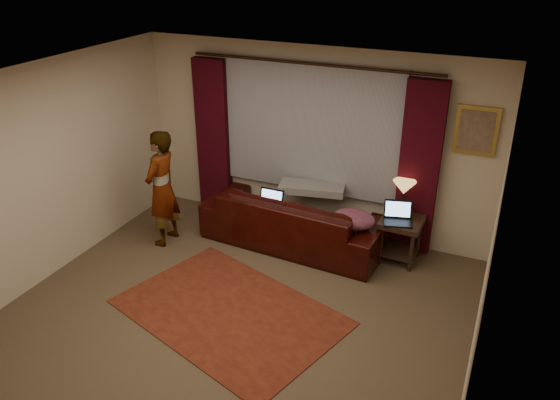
# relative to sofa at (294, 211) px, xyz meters

# --- Properties ---
(floor) EXTENTS (5.00, 5.00, 0.01)m
(floor) POSITION_rel_sofa_xyz_m (0.01, -1.92, -0.51)
(floor) COLOR brown
(floor) RESTS_ON ground
(ceiling) EXTENTS (5.00, 5.00, 0.02)m
(ceiling) POSITION_rel_sofa_xyz_m (0.01, -1.92, 2.10)
(ceiling) COLOR silver
(ceiling) RESTS_ON ground
(wall_back) EXTENTS (5.00, 0.02, 2.60)m
(wall_back) POSITION_rel_sofa_xyz_m (0.01, 0.58, 0.80)
(wall_back) COLOR beige
(wall_back) RESTS_ON ground
(wall_front) EXTENTS (5.00, 0.02, 2.60)m
(wall_front) POSITION_rel_sofa_xyz_m (0.01, -4.42, 0.80)
(wall_front) COLOR beige
(wall_front) RESTS_ON ground
(wall_left) EXTENTS (0.02, 5.00, 2.60)m
(wall_left) POSITION_rel_sofa_xyz_m (-2.49, -1.92, 0.80)
(wall_left) COLOR beige
(wall_left) RESTS_ON ground
(wall_right) EXTENTS (0.02, 5.00, 2.60)m
(wall_right) POSITION_rel_sofa_xyz_m (2.51, -1.92, 0.80)
(wall_right) COLOR beige
(wall_right) RESTS_ON ground
(sheer_curtain) EXTENTS (2.50, 0.05, 1.80)m
(sheer_curtain) POSITION_rel_sofa_xyz_m (0.01, 0.52, 1.00)
(sheer_curtain) COLOR gray
(sheer_curtain) RESTS_ON wall_back
(drape_left) EXTENTS (0.50, 0.14, 2.30)m
(drape_left) POSITION_rel_sofa_xyz_m (-1.49, 0.47, 0.68)
(drape_left) COLOR #35060F
(drape_left) RESTS_ON floor
(drape_right) EXTENTS (0.50, 0.14, 2.30)m
(drape_right) POSITION_rel_sofa_xyz_m (1.51, 0.47, 0.68)
(drape_right) COLOR #35060F
(drape_right) RESTS_ON floor
(curtain_rod) EXTENTS (0.04, 0.04, 3.40)m
(curtain_rod) POSITION_rel_sofa_xyz_m (0.01, 0.47, 1.88)
(curtain_rod) COLOR black
(curtain_rod) RESTS_ON wall_back
(picture_frame) EXTENTS (0.50, 0.04, 0.60)m
(picture_frame) POSITION_rel_sofa_xyz_m (2.11, 0.55, 1.25)
(picture_frame) COLOR gold
(picture_frame) RESTS_ON wall_back
(sofa) EXTENTS (2.54, 1.22, 1.00)m
(sofa) POSITION_rel_sofa_xyz_m (0.00, 0.00, 0.00)
(sofa) COLOR black
(sofa) RESTS_ON floor
(throw_blanket) EXTENTS (0.94, 0.52, 0.10)m
(throw_blanket) POSITION_rel_sofa_xyz_m (0.14, 0.30, 0.51)
(throw_blanket) COLOR gray
(throw_blanket) RESTS_ON sofa
(clothing_pile) EXTENTS (0.59, 0.48, 0.23)m
(clothing_pile) POSITION_rel_sofa_xyz_m (0.87, -0.14, 0.11)
(clothing_pile) COLOR brown
(clothing_pile) RESTS_ON sofa
(laptop_sofa) EXTENTS (0.34, 0.37, 0.25)m
(laptop_sofa) POSITION_rel_sofa_xyz_m (-0.33, -0.12, 0.12)
(laptop_sofa) COLOR black
(laptop_sofa) RESTS_ON sofa
(area_rug) EXTENTS (2.83, 2.30, 0.01)m
(area_rug) POSITION_rel_sofa_xyz_m (-0.07, -1.74, -0.49)
(area_rug) COLOR maroon
(area_rug) RESTS_ON floor
(end_table) EXTENTS (0.54, 0.54, 0.60)m
(end_table) POSITION_rel_sofa_xyz_m (1.43, 0.15, -0.20)
(end_table) COLOR black
(end_table) RESTS_ON floor
(tiffany_lamp) EXTENTS (0.37, 0.37, 0.47)m
(tiffany_lamp) POSITION_rel_sofa_xyz_m (1.38, 0.30, 0.33)
(tiffany_lamp) COLOR olive
(tiffany_lamp) RESTS_ON end_table
(laptop_table) EXTENTS (0.44, 0.46, 0.25)m
(laptop_table) POSITION_rel_sofa_xyz_m (1.39, 0.04, 0.22)
(laptop_table) COLOR black
(laptop_table) RESTS_ON end_table
(person) EXTENTS (0.49, 0.49, 1.61)m
(person) POSITION_rel_sofa_xyz_m (-1.64, -0.67, 0.30)
(person) COLOR gray
(person) RESTS_ON floor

